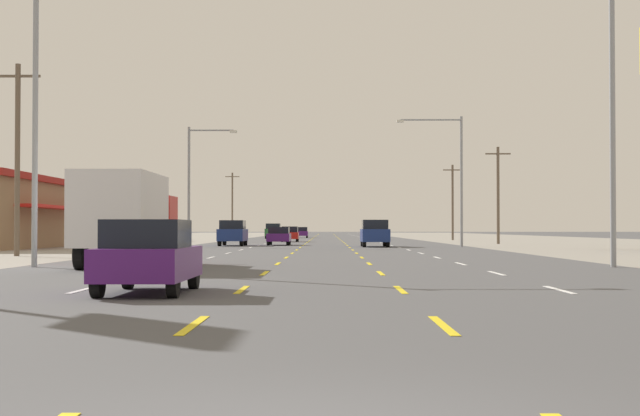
# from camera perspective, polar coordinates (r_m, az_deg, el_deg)

# --- Properties ---
(ground_plane) EXTENTS (572.00, 572.00, 0.00)m
(ground_plane) POSITION_cam_1_polar(r_m,az_deg,el_deg) (72.03, 0.32, -2.34)
(ground_plane) COLOR #4C4C4F
(lot_apron_left) EXTENTS (28.00, 440.00, 0.01)m
(lot_apron_left) POSITION_cam_1_polar(r_m,az_deg,el_deg) (76.21, -18.65, -2.21)
(lot_apron_left) COLOR gray
(lot_apron_left) RESTS_ON ground
(lane_markings) EXTENTS (10.64, 227.60, 0.01)m
(lane_markings) POSITION_cam_1_polar(r_m,az_deg,el_deg) (110.53, 0.35, -1.96)
(lane_markings) COLOR white
(lane_markings) RESTS_ON ground
(hatchback_inner_left_nearest) EXTENTS (1.72, 3.90, 1.54)m
(hatchback_inner_left_nearest) POSITION_cam_1_polar(r_m,az_deg,el_deg) (19.79, -10.48, -2.91)
(hatchback_inner_left_nearest) COLOR #4C196B
(hatchback_inner_left_nearest) RESTS_ON ground
(box_truck_far_left_near) EXTENTS (2.40, 7.20, 3.23)m
(box_truck_far_left_near) POSITION_cam_1_polar(r_m,az_deg,el_deg) (33.17, -11.80, -0.41)
(box_truck_far_left_near) COLOR red
(box_truck_far_left_near) RESTS_ON ground
(suv_inner_right_mid) EXTENTS (1.98, 4.90, 1.98)m
(suv_inner_right_mid) POSITION_cam_1_polar(r_m,az_deg,el_deg) (68.40, 3.38, -1.53)
(suv_inner_right_mid) COLOR navy
(suv_inner_right_mid) RESTS_ON ground
(suv_far_left_midfar) EXTENTS (1.98, 4.90, 1.98)m
(suv_far_left_midfar) POSITION_cam_1_polar(r_m,az_deg,el_deg) (72.82, -5.37, -1.51)
(suv_far_left_midfar) COLOR navy
(suv_far_left_midfar) RESTS_ON ground
(sedan_inner_left_far) EXTENTS (1.80, 4.50, 1.46)m
(sedan_inner_left_far) POSITION_cam_1_polar(r_m,az_deg,el_deg) (74.91, -2.53, -1.72)
(sedan_inner_left_far) COLOR #4C196B
(sedan_inner_left_far) RESTS_ON ground
(hatchback_inner_left_farther) EXTENTS (1.72, 3.90, 1.54)m
(hatchback_inner_left_farther) POSITION_cam_1_polar(r_m,az_deg,el_deg) (93.75, -1.86, -1.61)
(hatchback_inner_left_farther) COLOR red
(hatchback_inner_left_farther) RESTS_ON ground
(suv_far_left_farthest) EXTENTS (1.98, 4.90, 1.98)m
(suv_far_left_farthest) POSITION_cam_1_polar(r_m,az_deg,el_deg) (121.26, -2.88, -1.41)
(suv_far_left_farthest) COLOR #235B2D
(suv_far_left_farthest) RESTS_ON ground
(hatchback_inner_left_distant_a) EXTENTS (1.72, 3.90, 1.54)m
(hatchback_inner_left_distant_a) POSITION_cam_1_polar(r_m,az_deg,el_deg) (132.74, -1.12, -1.50)
(hatchback_inner_left_distant_a) COLOR #4C196B
(hatchback_inner_left_distant_a) RESTS_ON ground
(storefront_left_row_2) EXTENTS (13.40, 18.09, 5.12)m
(storefront_left_row_2) POSITION_cam_1_polar(r_m,az_deg,el_deg) (97.59, -15.12, -0.50)
(storefront_left_row_2) COLOR beige
(storefront_left_row_2) RESTS_ON ground
(streetlight_left_row_0) EXTENTS (4.77, 0.26, 10.11)m
(streetlight_left_row_0) POSITION_cam_1_polar(r_m,az_deg,el_deg) (34.27, -16.26, 6.42)
(streetlight_left_row_0) COLOR gray
(streetlight_left_row_0) RESTS_ON ground
(streetlight_right_row_0) EXTENTS (5.13, 0.26, 9.95)m
(streetlight_right_row_0) POSITION_cam_1_polar(r_m,az_deg,el_deg) (34.17, 16.58, 6.37)
(streetlight_right_row_0) COLOR gray
(streetlight_right_row_0) RESTS_ON ground
(streetlight_left_row_1) EXTENTS (3.68, 0.26, 8.92)m
(streetlight_left_row_1) POSITION_cam_1_polar(r_m,az_deg,el_deg) (69.78, -7.75, 1.88)
(streetlight_left_row_1) COLOR gray
(streetlight_left_row_1) RESTS_ON ground
(streetlight_right_row_1) EXTENTS (4.92, 0.26, 9.69)m
(streetlight_right_row_1) POSITION_cam_1_polar(r_m,az_deg,el_deg) (69.76, 8.23, 2.33)
(streetlight_right_row_1) COLOR gray
(streetlight_right_row_1) RESTS_ON ground
(utility_pole_left_row_0) EXTENTS (2.20, 0.26, 9.43)m
(utility_pole_left_row_0) POSITION_cam_1_polar(r_m,az_deg,el_deg) (47.86, -18.07, 3.06)
(utility_pole_left_row_0) COLOR brown
(utility_pole_left_row_0) RESTS_ON ground
(utility_pole_right_row_1) EXTENTS (2.20, 0.26, 8.45)m
(utility_pole_right_row_1) POSITION_cam_1_polar(r_m,az_deg,el_deg) (82.21, 10.87, 0.90)
(utility_pole_right_row_1) COLOR brown
(utility_pole_right_row_1) RESTS_ON ground
(utility_pole_right_row_2) EXTENTS (2.20, 0.26, 8.73)m
(utility_pole_right_row_2) POSITION_cam_1_polar(r_m,az_deg,el_deg) (108.74, 8.14, 0.44)
(utility_pole_right_row_2) COLOR brown
(utility_pole_right_row_2) RESTS_ON ground
(utility_pole_left_row_3) EXTENTS (2.20, 0.26, 9.97)m
(utility_pole_left_row_3) POSITION_cam_1_polar(r_m,az_deg,el_deg) (144.30, -5.40, 0.27)
(utility_pole_left_row_3) COLOR brown
(utility_pole_left_row_3) RESTS_ON ground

